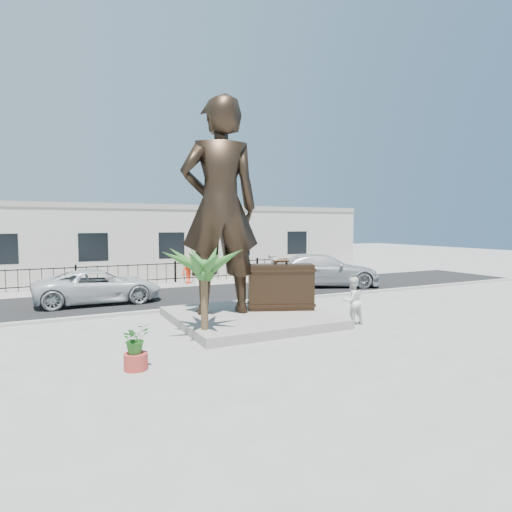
{
  "coord_description": "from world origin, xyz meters",
  "views": [
    {
      "loc": [
        -7.07,
        -12.11,
        3.45
      ],
      "look_at": [
        0.0,
        2.0,
        2.3
      ],
      "focal_mm": 30.0,
      "sensor_mm": 36.0,
      "label": 1
    }
  ],
  "objects_px": {
    "suitcase": "(281,287)",
    "tourist": "(352,301)",
    "car_white": "(99,286)",
    "statue": "(220,207)"
  },
  "relations": [
    {
      "from": "suitcase",
      "to": "tourist",
      "type": "height_order",
      "value": "suitcase"
    },
    {
      "from": "suitcase",
      "to": "car_white",
      "type": "bearing_deg",
      "value": 155.29
    },
    {
      "from": "statue",
      "to": "tourist",
      "type": "relative_size",
      "value": 4.57
    },
    {
      "from": "tourist",
      "to": "statue",
      "type": "bearing_deg",
      "value": -31.84
    },
    {
      "from": "suitcase",
      "to": "tourist",
      "type": "distance_m",
      "value": 2.69
    },
    {
      "from": "car_white",
      "to": "tourist",
      "type": "bearing_deg",
      "value": -137.49
    },
    {
      "from": "statue",
      "to": "suitcase",
      "type": "distance_m",
      "value": 3.73
    },
    {
      "from": "tourist",
      "to": "car_white",
      "type": "bearing_deg",
      "value": -46.51
    },
    {
      "from": "suitcase",
      "to": "car_white",
      "type": "height_order",
      "value": "suitcase"
    },
    {
      "from": "tourist",
      "to": "car_white",
      "type": "height_order",
      "value": "tourist"
    }
  ]
}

